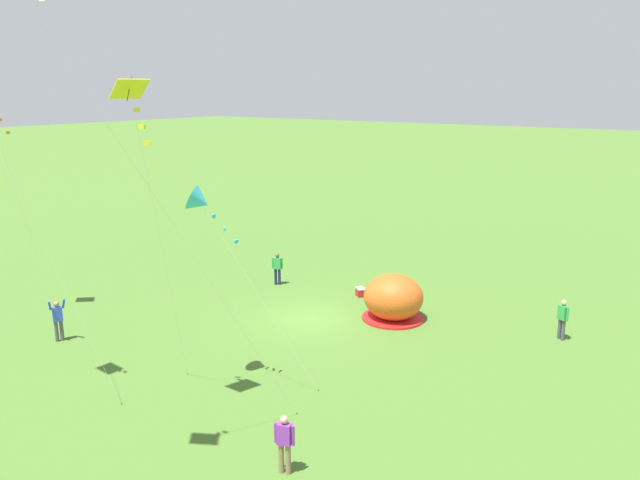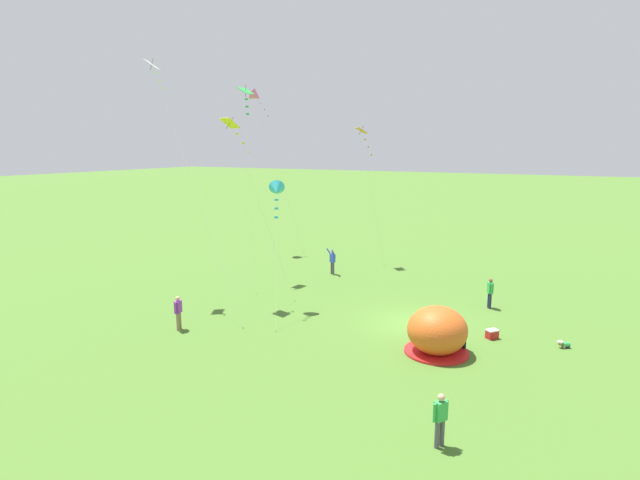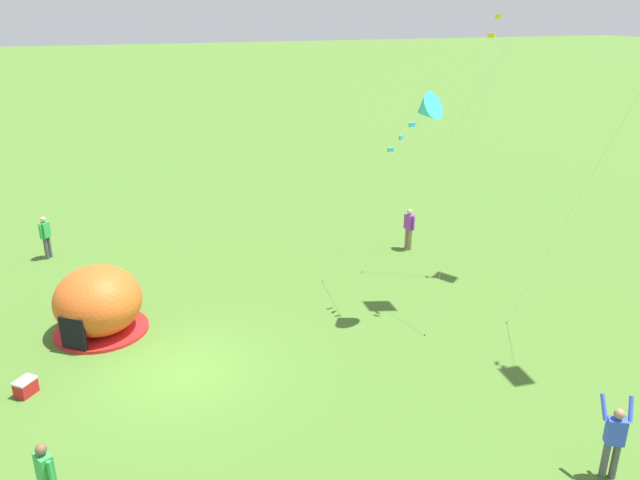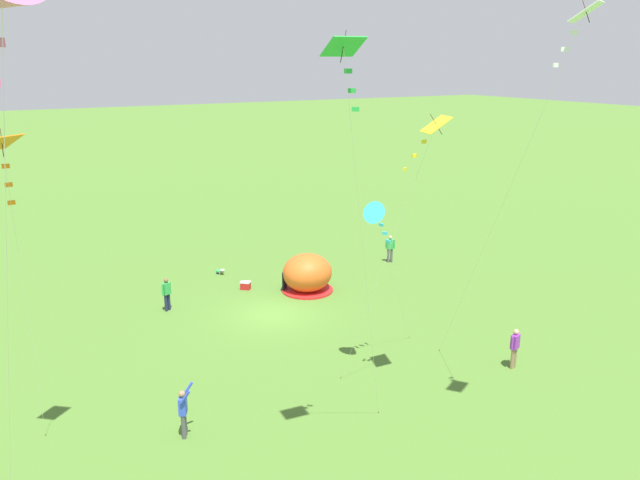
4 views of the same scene
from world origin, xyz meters
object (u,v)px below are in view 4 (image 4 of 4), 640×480
(kite_orange, at_px, (4,157))
(kite_cyan, at_px, (377,215))
(person_center_field, at_px, (390,247))
(kite_yellow, at_px, (430,135))
(person_far_back, at_px, (167,293))
(toddler_crawling, at_px, (220,271))
(person_near_tent, at_px, (515,346))
(cooler_box, at_px, (246,285))
(kite_green, at_px, (346,65))
(person_flying_kite, at_px, (183,410))
(popup_tent, at_px, (307,274))
(kite_white, at_px, (576,32))

(kite_orange, xyz_separation_m, kite_cyan, (-12.23, -0.18, -3.10))
(person_center_field, relative_size, kite_cyan, 0.24)
(kite_yellow, bearing_deg, person_far_back, -67.04)
(toddler_crawling, distance_m, person_far_back, 5.87)
(person_near_tent, relative_size, kite_yellow, 0.16)
(cooler_box, distance_m, person_far_back, 4.76)
(kite_cyan, relative_size, kite_yellow, 0.68)
(person_far_back, bearing_deg, kite_green, 92.40)
(person_flying_kite, bearing_deg, person_near_tent, 171.98)
(person_near_tent, relative_size, person_flying_kite, 0.91)
(popup_tent, bearing_deg, person_flying_kite, 45.07)
(kite_white, bearing_deg, kite_cyan, -77.01)
(person_flying_kite, bearing_deg, person_center_field, -144.69)
(popup_tent, height_order, toddler_crawling, popup_tent)
(person_flying_kite, xyz_separation_m, kite_green, (-3.30, 4.69, 11.09))
(cooler_box, relative_size, kite_orange, 0.06)
(person_center_field, xyz_separation_m, kite_green, (13.71, 16.74, 11.12))
(kite_orange, bearing_deg, kite_green, 146.02)
(person_near_tent, height_order, person_center_field, same)
(person_far_back, xyz_separation_m, kite_white, (-6.93, 17.40, 11.96))
(kite_yellow, bearing_deg, kite_white, 107.65)
(kite_orange, distance_m, kite_yellow, 12.70)
(cooler_box, bearing_deg, person_near_tent, 113.45)
(cooler_box, bearing_deg, toddler_crawling, -83.83)
(popup_tent, xyz_separation_m, kite_green, (6.81, 14.83, 11.09))
(popup_tent, distance_m, cooler_box, 3.51)
(popup_tent, bearing_deg, person_far_back, -7.59)
(person_flying_kite, bearing_deg, cooler_box, -121.11)
(kite_white, distance_m, kite_green, 6.51)
(person_far_back, xyz_separation_m, kite_yellow, (-5.58, 13.18, 8.87))
(toddler_crawling, height_order, person_flying_kite, person_flying_kite)
(popup_tent, xyz_separation_m, kite_yellow, (1.89, 12.18, 8.84))
(person_far_back, height_order, kite_orange, kite_orange)
(toddler_crawling, xyz_separation_m, kite_white, (-2.64, 21.33, 12.75))
(kite_yellow, height_order, kite_green, kite_green)
(popup_tent, height_order, kite_orange, kite_orange)
(person_center_field, distance_m, kite_white, 23.10)
(person_far_back, relative_size, kite_green, 0.13)
(person_flying_kite, distance_m, person_far_back, 11.45)
(cooler_box, bearing_deg, kite_white, 97.20)
(kite_white, xyz_separation_m, kite_cyan, (1.58, -6.83, -6.32))
(person_flying_kite, relative_size, kite_yellow, 0.18)
(popup_tent, distance_m, person_near_tent, 12.42)
(person_flying_kite, relative_size, person_center_field, 1.10)
(kite_orange, xyz_separation_m, kite_yellow, (-12.46, 2.43, 0.13))
(person_center_field, bearing_deg, kite_white, 67.87)
(cooler_box, relative_size, person_center_field, 0.37)
(person_near_tent, relative_size, kite_orange, 0.16)
(popup_tent, xyz_separation_m, kite_white, (0.55, 16.40, 11.93))
(person_center_field, height_order, kite_orange, kite_orange)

